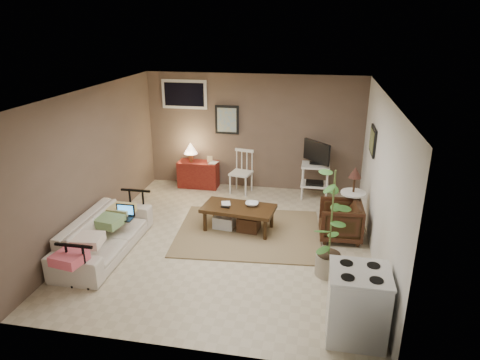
% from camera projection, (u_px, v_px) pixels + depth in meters
% --- Properties ---
extents(floor, '(5.00, 5.00, 0.00)m').
position_uv_depth(floor, '(229.00, 240.00, 7.00)').
color(floor, '#C1B293').
rests_on(floor, ground).
extents(art_back, '(0.50, 0.03, 0.60)m').
position_uv_depth(art_back, '(227.00, 120.00, 8.87)').
color(art_back, black).
extents(art_right, '(0.03, 0.60, 0.45)m').
position_uv_depth(art_right, '(373.00, 141.00, 7.05)').
color(art_right, black).
extents(window, '(0.96, 0.03, 0.60)m').
position_uv_depth(window, '(184.00, 94.00, 8.85)').
color(window, silver).
extents(rug, '(2.53, 2.09, 0.02)m').
position_uv_depth(rug, '(249.00, 232.00, 7.24)').
color(rug, '#88704F').
rests_on(rug, floor).
extents(coffee_table, '(1.27, 0.76, 0.46)m').
position_uv_depth(coffee_table, '(238.00, 216.00, 7.27)').
color(coffee_table, '#36210E').
rests_on(coffee_table, floor).
extents(sofa, '(0.58, 1.99, 0.78)m').
position_uv_depth(sofa, '(104.00, 229.00, 6.52)').
color(sofa, beige).
rests_on(sofa, floor).
extents(sofa_pillows, '(0.38, 1.90, 0.13)m').
position_uv_depth(sofa_pillows, '(99.00, 231.00, 6.27)').
color(sofa_pillows, beige).
rests_on(sofa_pillows, sofa).
extents(sofa_end_rails, '(0.54, 1.99, 0.67)m').
position_uv_depth(sofa_end_rails, '(111.00, 233.00, 6.52)').
color(sofa_end_rails, black).
rests_on(sofa_end_rails, floor).
extents(laptop, '(0.31, 0.22, 0.21)m').
position_uv_depth(laptop, '(124.00, 214.00, 6.77)').
color(laptop, black).
rests_on(laptop, sofa).
extents(red_console, '(0.85, 0.38, 0.98)m').
position_uv_depth(red_console, '(198.00, 172.00, 9.16)').
color(red_console, maroon).
rests_on(red_console, floor).
extents(spindle_chair, '(0.48, 0.48, 0.89)m').
position_uv_depth(spindle_chair, '(241.00, 173.00, 8.85)').
color(spindle_chair, silver).
rests_on(spindle_chair, floor).
extents(tv_stand, '(0.55, 0.54, 1.17)m').
position_uv_depth(tv_stand, '(316.00, 168.00, 8.51)').
color(tv_stand, silver).
rests_on(tv_stand, floor).
extents(side_table, '(0.42, 0.42, 1.12)m').
position_uv_depth(side_table, '(353.00, 191.00, 7.17)').
color(side_table, silver).
rests_on(side_table, floor).
extents(armchair, '(0.65, 0.69, 0.68)m').
position_uv_depth(armchair, '(340.00, 219.00, 6.96)').
color(armchair, black).
rests_on(armchair, floor).
extents(potted_plant, '(0.40, 0.40, 1.59)m').
position_uv_depth(potted_plant, '(331.00, 220.00, 5.77)').
color(potted_plant, gray).
rests_on(potted_plant, floor).
extents(stove, '(0.65, 0.61, 0.86)m').
position_uv_depth(stove, '(357.00, 304.00, 4.73)').
color(stove, silver).
rests_on(stove, floor).
extents(bowl, '(0.22, 0.07, 0.22)m').
position_uv_depth(bowl, '(252.00, 199.00, 7.22)').
color(bowl, '#36210E').
rests_on(bowl, coffee_table).
extents(book_table, '(0.15, 0.06, 0.20)m').
position_uv_depth(book_table, '(221.00, 199.00, 7.27)').
color(book_table, '#36210E').
rests_on(book_table, coffee_table).
extents(book_console, '(0.16, 0.05, 0.22)m').
position_uv_depth(book_console, '(210.00, 158.00, 8.99)').
color(book_console, '#36210E').
rests_on(book_console, red_console).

